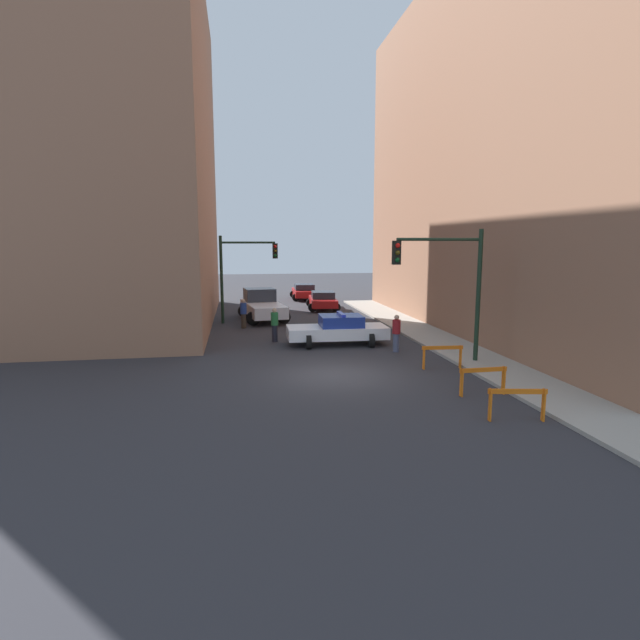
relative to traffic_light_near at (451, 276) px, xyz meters
name	(u,v)px	position (x,y,z in m)	size (l,w,h in m)	color
ground_plane	(336,375)	(-4.73, -0.88, -3.53)	(120.00, 120.00, 0.00)	#2D2D33
sidewalk_right	(493,367)	(1.47, -0.88, -3.47)	(2.40, 44.00, 0.12)	#9E998E
building_corner_left	(83,151)	(-16.73, 13.12, 6.45)	(14.00, 20.00, 19.96)	#93664C
building_right	(552,152)	(8.67, 7.12, 6.09)	(12.00, 28.00, 19.24)	#93664C
traffic_light_near	(451,276)	(0.00, 0.00, 0.00)	(3.64, 0.35, 5.20)	black
traffic_light_far	(240,266)	(-8.03, 11.87, -0.13)	(3.44, 0.35, 5.20)	black
police_car	(338,329)	(-3.55, 4.52, -2.81)	(4.75, 2.45, 1.52)	white
white_truck	(262,305)	(-6.71, 12.86, -2.62)	(3.12, 5.63, 1.90)	silver
parked_car_near	(323,300)	(-2.14, 17.08, -2.86)	(2.51, 4.44, 1.31)	maroon
parked_car_mid	(304,291)	(-2.61, 23.73, -2.86)	(2.37, 4.36, 1.31)	maroon
pedestrian_crossing	(275,324)	(-6.47, 5.69, -2.67)	(0.46, 0.46, 1.66)	black
pedestrian_corner	(243,313)	(-7.91, 9.87, -2.67)	(0.50, 0.50, 1.66)	#382D23
pedestrian_sidewalk	(396,333)	(-1.33, 2.53, -2.67)	(0.50, 0.50, 1.66)	#474C66
barrier_front	(517,399)	(-0.81, -6.35, -2.91)	(1.58, 0.42, 0.90)	orange
barrier_mid	(483,376)	(-0.61, -4.05, -2.91)	(1.60, 0.19, 0.90)	orange
barrier_back	(442,353)	(-0.53, -0.66, -2.91)	(1.60, 0.27, 0.90)	orange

